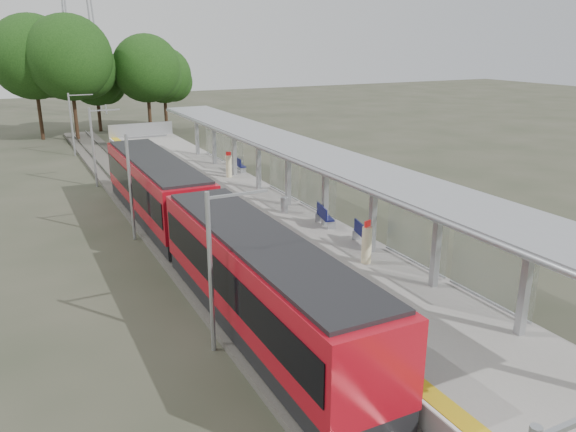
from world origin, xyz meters
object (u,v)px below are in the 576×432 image
object	(u,v)px
train	(196,222)
info_pillar_near	(367,245)
bench_mid	(324,215)
litter_bin	(284,205)
info_pillar_far	(229,166)
bench_near	(362,233)
bench_far	(239,164)

from	to	relation	value
train	info_pillar_near	size ratio (longest dim) A/B	15.15
bench_mid	litter_bin	xyz separation A→B (m)	(-0.74, 2.86, -0.14)
train	info_pillar_far	world-z (taller)	train
bench_mid	info_pillar_far	world-z (taller)	info_pillar_far
train	bench_near	xyz separation A→B (m)	(6.65, -3.22, -0.53)
bench_mid	litter_bin	world-z (taller)	bench_mid
info_pillar_far	litter_bin	world-z (taller)	info_pillar_far
bench_mid	bench_near	bearing A→B (deg)	-72.28
bench_near	info_pillar_far	xyz separation A→B (m)	(-0.73, 14.64, 0.21)
bench_mid	info_pillar_near	size ratio (longest dim) A/B	0.88
train	bench_mid	size ratio (longest dim) A/B	17.25
bench_near	bench_mid	size ratio (longest dim) A/B	0.95
info_pillar_near	bench_far	bearing A→B (deg)	65.65
bench_mid	litter_bin	size ratio (longest dim) A/B	1.94
info_pillar_near	info_pillar_far	distance (m)	16.57
bench_near	info_pillar_far	world-z (taller)	info_pillar_far
bench_near	bench_far	world-z (taller)	bench_near
train	bench_far	distance (m)	14.49
bench_near	info_pillar_far	size ratio (longest dim) A/B	0.89
info_pillar_near	info_pillar_far	size ratio (longest dim) A/B	1.07
bench_near	litter_bin	world-z (taller)	bench_near
litter_bin	bench_near	bearing A→B (deg)	-80.35
bench_far	litter_bin	world-z (taller)	bench_far
info_pillar_far	litter_bin	xyz separation A→B (m)	(-0.26, -8.80, -0.33)
train	info_pillar_near	distance (m)	7.57
info_pillar_far	litter_bin	bearing A→B (deg)	-76.01
bench_far	litter_bin	distance (m)	10.10
train	litter_bin	bearing A→B (deg)	24.83
bench_far	info_pillar_far	world-z (taller)	info_pillar_far
bench_mid	info_pillar_far	bearing A→B (deg)	105.27
bench_far	info_pillar_near	world-z (taller)	info_pillar_near
train	info_pillar_far	size ratio (longest dim) A/B	16.17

